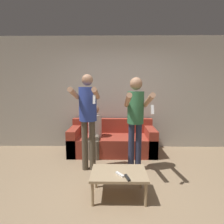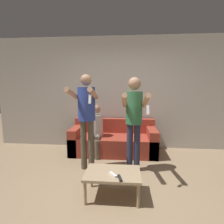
{
  "view_description": "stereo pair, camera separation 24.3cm",
  "coord_description": "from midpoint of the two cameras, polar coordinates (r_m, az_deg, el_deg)",
  "views": [
    {
      "loc": [
        -0.13,
        -2.26,
        1.54
      ],
      "look_at": [
        -0.18,
        1.19,
        1.02
      ],
      "focal_mm": 28.0,
      "sensor_mm": 36.0,
      "label": 1
    },
    {
      "loc": [
        0.11,
        -2.25,
        1.54
      ],
      "look_at": [
        -0.18,
        1.19,
        1.02
      ],
      "focal_mm": 28.0,
      "sensor_mm": 36.0,
      "label": 2
    }
  ],
  "objects": [
    {
      "name": "ground_plane",
      "position": [
        2.73,
        4.72,
        -25.77
      ],
      "size": [
        14.0,
        14.0,
        0.0
      ],
      "primitive_type": "plane",
      "color": "#937A5B"
    },
    {
      "name": "wall_back",
      "position": [
        4.32,
        5.01,
        6.05
      ],
      "size": [
        6.4,
        0.06,
        2.7
      ],
      "color": "#B7B2A8",
      "rests_on": "ground_plane"
    },
    {
      "name": "couch",
      "position": [
        4.1,
        2.25,
        -9.53
      ],
      "size": [
        1.92,
        0.79,
        0.75
      ],
      "color": "#9E3828",
      "rests_on": "ground_plane"
    },
    {
      "name": "person_standing_left",
      "position": [
        3.11,
        -6.15,
        0.19
      ],
      "size": [
        0.43,
        0.71,
        1.74
      ],
      "color": "brown",
      "rests_on": "ground_plane"
    },
    {
      "name": "person_standing_right",
      "position": [
        3.06,
        9.48,
        -0.81
      ],
      "size": [
        0.41,
        0.78,
        1.68
      ],
      "color": "#282D47",
      "rests_on": "ground_plane"
    },
    {
      "name": "person_seated",
      "position": [
        3.89,
        -3.52,
        -5.32
      ],
      "size": [
        0.29,
        0.52,
        1.12
      ],
      "color": "#6B6051",
      "rests_on": "ground_plane"
    },
    {
      "name": "coffee_table",
      "position": [
        2.56,
        3.1,
        -19.9
      ],
      "size": [
        0.76,
        0.49,
        0.36
      ],
      "color": "tan",
      "rests_on": "ground_plane"
    },
    {
      "name": "remote_near",
      "position": [
        2.39,
        5.68,
        -20.72
      ],
      "size": [
        0.07,
        0.15,
        0.02
      ],
      "color": "black",
      "rests_on": "coffee_table"
    },
    {
      "name": "remote_far",
      "position": [
        2.46,
        3.34,
        -19.76
      ],
      "size": [
        0.12,
        0.14,
        0.02
      ],
      "color": "white",
      "rests_on": "coffee_table"
    }
  ]
}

